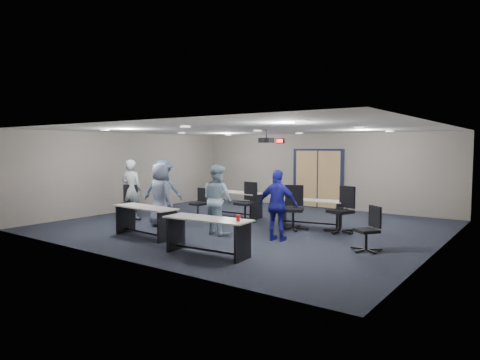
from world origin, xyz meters
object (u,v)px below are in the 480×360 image
Objects in this scene: chair_back_d at (340,210)px; table_front_left at (145,216)px; table_back_left at (234,199)px; chair_loose_left at (129,203)px; table_front_right at (208,230)px; chair_back_a at (198,203)px; chair_loose_right at (366,229)px; person_plaid at (160,195)px; person_lightblue at (217,199)px; table_back_right at (310,208)px; chair_back_c at (293,208)px; person_back at (163,189)px; chair_back_b at (245,202)px; person_navy at (278,205)px; person_gray at (132,189)px.

table_front_left is at bearing -117.32° from chair_back_d.
chair_loose_left is at bearing -127.19° from table_back_left.
table_front_right is 2.10× the size of chair_back_a.
table_front_left is at bearing -85.37° from table_back_left.
table_back_left reaches higher than chair_loose_right.
person_plaid reaches higher than chair_loose_right.
person_lightblue is at bearing -59.24° from table_back_left.
table_back_right is 5.39m from chair_loose_left.
table_back_right is at bearing -132.58° from person_plaid.
chair_loose_right reaches higher than chair_back_a.
person_lightblue reaches higher than table_front_right.
chair_back_c is at bearing -117.53° from person_lightblue.
table_front_right is at bearing -87.81° from chair_back_d.
chair_loose_right is at bearing -29.75° from chair_loose_left.
person_back is (0.58, 0.86, 0.38)m from chair_loose_left.
person_plaid is (1.45, -0.08, 0.35)m from chair_loose_left.
person_navy reaches higher than chair_back_b.
chair_back_a is at bearing 129.40° from table_front_right.
chair_back_c is 1.23× the size of chair_loose_right.
table_back_left is at bearing 95.86° from table_front_left.
table_front_left is 4.51m from table_back_right.
chair_back_a is 0.79× the size of chair_back_b.
chair_back_b is at bearing -48.45° from person_navy.
chair_back_d is 5.44m from person_back.
chair_loose_right is 7.30m from person_gray.
table_back_right is 1.10m from chair_back_d.
table_front_left is 1.61× the size of chair_back_b.
chair_back_b reaches higher than table_back_left.
person_back is at bearing 22.56° from chair_loose_left.
chair_back_c is 2.68m from chair_loose_right.
person_back is at bearing 131.07° from table_front_left.
table_back_left is 1.70× the size of chair_back_b.
chair_back_a is 0.78× the size of chair_back_c.
person_back is (-0.71, -0.81, 0.46)m from chair_back_a.
table_back_right is 1.64× the size of chair_back_b.
chair_back_c is 2.08m from person_lightblue.
table_back_left is 2.15× the size of chair_back_a.
person_navy is 4.55m from person_back.
chair_back_b is (-1.92, -0.42, 0.08)m from table_back_right.
chair_back_d is at bearing -3.95° from chair_back_c.
person_back is at bearing -147.29° from chair_back_d.
table_front_right is 4.10m from chair_back_b.
person_plaid is (-3.39, -2.45, 0.38)m from table_back_right.
chair_back_d is 0.68× the size of person_plaid.
person_navy is at bearing -31.80° from chair_back_b.
chair_back_c is at bearing -3.84° from chair_back_b.
chair_loose_left is at bearing 154.25° from table_front_right.
person_navy is (-0.80, -1.78, 0.24)m from chair_back_d.
person_plaid is at bearing 102.66° from person_back.
chair_loose_right is 6.58m from person_back.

